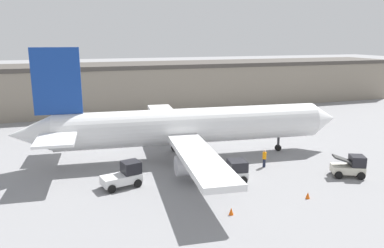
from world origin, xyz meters
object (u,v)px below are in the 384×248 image
object	(u,v)px
ground_crew_worker	(264,158)
pushback_tug	(125,175)
safety_cone_near	(231,211)
baggage_tug	(230,172)
airplane	(183,127)
safety_cone_far	(308,195)
belt_loader_truck	(350,166)

from	to	relation	value
ground_crew_worker	pushback_tug	xyz separation A→B (m)	(-14.09, -0.47, 0.03)
ground_crew_worker	safety_cone_near	world-z (taller)	ground_crew_worker
ground_crew_worker	baggage_tug	bearing A→B (deg)	101.50
airplane	pushback_tug	bearing A→B (deg)	-135.22
airplane	baggage_tug	world-z (taller)	airplane
pushback_tug	safety_cone_far	xyz separation A→B (m)	(13.68, -7.39, -0.72)
safety_cone_near	pushback_tug	bearing A→B (deg)	129.45
ground_crew_worker	safety_cone_far	bearing A→B (deg)	161.60
safety_cone_far	safety_cone_near	bearing A→B (deg)	-175.00
belt_loader_truck	safety_cone_near	world-z (taller)	belt_loader_truck
baggage_tug	safety_cone_far	distance (m)	7.03
airplane	safety_cone_near	distance (m)	14.35
safety_cone_far	belt_loader_truck	bearing A→B (deg)	23.94
belt_loader_truck	safety_cone_near	size ratio (longest dim) A/B	5.94
airplane	pushback_tug	world-z (taller)	airplane
airplane	baggage_tug	distance (m)	8.58
airplane	belt_loader_truck	bearing A→B (deg)	-32.70
baggage_tug	belt_loader_truck	size ratio (longest dim) A/B	1.15
belt_loader_truck	safety_cone_far	bearing A→B (deg)	-131.65
baggage_tug	pushback_tug	bearing A→B (deg)	174.94
safety_cone_near	safety_cone_far	world-z (taller)	same
belt_loader_truck	safety_cone_near	bearing A→B (deg)	-140.94
ground_crew_worker	pushback_tug	size ratio (longest dim) A/B	0.49
ground_crew_worker	belt_loader_truck	distance (m)	8.00
airplane	belt_loader_truck	xyz separation A→B (m)	(13.15, -10.35, -2.51)
airplane	safety_cone_near	size ratio (longest dim) A/B	64.89
safety_cone_far	ground_crew_worker	bearing A→B (deg)	87.02
ground_crew_worker	safety_cone_far	xyz separation A→B (m)	(-0.41, -7.86, -0.69)
airplane	safety_cone_near	xyz separation A→B (m)	(-0.70, -13.97, -3.21)
baggage_tug	pushback_tug	size ratio (longest dim) A/B	1.02
safety_cone_near	ground_crew_worker	bearing A→B (deg)	48.52
belt_loader_truck	safety_cone_near	distance (m)	14.33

